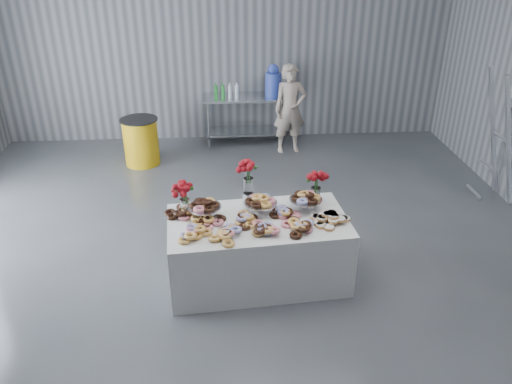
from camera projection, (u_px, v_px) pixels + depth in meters
ground at (233, 282)px, 5.54m from camera, size 9.00×9.00×0.00m
room_walls at (196, 36)px, 4.37m from camera, size 8.04×9.04×4.02m
display_table at (258, 250)px, 5.44m from camera, size 1.98×1.16×0.75m
prep_table at (245, 111)px, 8.91m from camera, size 1.50×0.60×0.90m
donut_mounds at (258, 219)px, 5.20m from camera, size 1.87×0.95×0.09m
cake_stand_left at (204, 206)px, 5.26m from camera, size 0.36×0.36×0.17m
cake_stand_mid at (260, 201)px, 5.34m from camera, size 0.36×0.36×0.17m
cake_stand_right at (306, 198)px, 5.41m from camera, size 0.36×0.36×0.17m
danish_pile at (331, 217)px, 5.21m from camera, size 0.48×0.48×0.11m
bouquet_left at (184, 189)px, 5.24m from camera, size 0.26×0.26×0.42m
bouquet_right at (316, 178)px, 5.49m from camera, size 0.26×0.26×0.42m
bouquet_center at (248, 174)px, 5.39m from camera, size 0.26×0.26×0.57m
water_jug at (273, 82)px, 8.70m from camera, size 0.28×0.28×0.55m
drink_bottles at (226, 90)px, 8.61m from camera, size 0.54×0.08×0.27m
person at (290, 109)px, 8.55m from camera, size 0.60×0.44×1.54m
trash_barrel at (141, 141)px, 8.23m from camera, size 0.61×0.61×0.78m
stepladder at (501, 137)px, 6.86m from camera, size 0.71×0.48×1.91m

